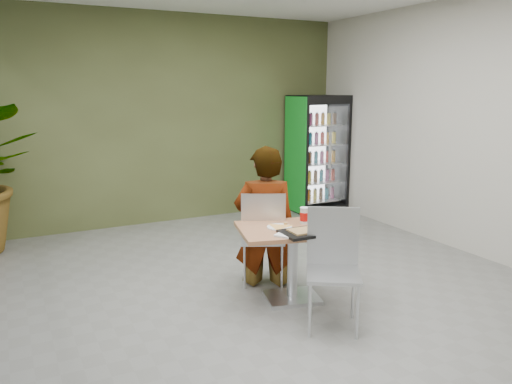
% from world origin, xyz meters
% --- Properties ---
extents(ground, '(7.00, 7.00, 0.00)m').
position_xyz_m(ground, '(0.00, 0.00, 0.00)').
color(ground, slate).
rests_on(ground, ground).
extents(room_envelope, '(6.00, 7.00, 3.20)m').
position_xyz_m(room_envelope, '(0.00, 0.00, 1.60)').
color(room_envelope, beige).
rests_on(room_envelope, ground).
extents(dining_table, '(1.19, 0.96, 0.75)m').
position_xyz_m(dining_table, '(0.22, -0.01, 0.54)').
color(dining_table, '#A17045').
rests_on(dining_table, ground).
extents(chair_far, '(0.61, 0.61, 1.03)m').
position_xyz_m(chair_far, '(0.13, 0.46, 0.60)').
color(chair_far, silver).
rests_on(chair_far, ground).
extents(chair_near, '(0.64, 0.64, 1.04)m').
position_xyz_m(chair_near, '(0.29, -0.58, 0.61)').
color(chair_near, silver).
rests_on(chair_near, ground).
extents(seated_woman, '(0.79, 0.68, 1.80)m').
position_xyz_m(seated_woman, '(0.18, 0.50, 0.60)').
color(seated_woman, black).
rests_on(seated_woman, ground).
extents(pizza_plate, '(0.34, 0.27, 0.03)m').
position_xyz_m(pizza_plate, '(0.10, 0.05, 0.77)').
color(pizza_plate, white).
rests_on(pizza_plate, dining_table).
extents(soda_cup, '(0.09, 0.09, 0.17)m').
position_xyz_m(soda_cup, '(0.40, 0.07, 0.83)').
color(soda_cup, white).
rests_on(soda_cup, dining_table).
extents(napkin_stack, '(0.21, 0.21, 0.02)m').
position_xyz_m(napkin_stack, '(0.00, -0.22, 0.76)').
color(napkin_stack, white).
rests_on(napkin_stack, dining_table).
extents(cafeteria_tray, '(0.47, 0.35, 0.03)m').
position_xyz_m(cafeteria_tray, '(0.21, -0.25, 0.76)').
color(cafeteria_tray, black).
rests_on(cafeteria_tray, dining_table).
extents(beverage_fridge, '(0.90, 0.69, 1.96)m').
position_xyz_m(beverage_fridge, '(2.54, 3.05, 0.98)').
color(beverage_fridge, black).
rests_on(beverage_fridge, ground).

